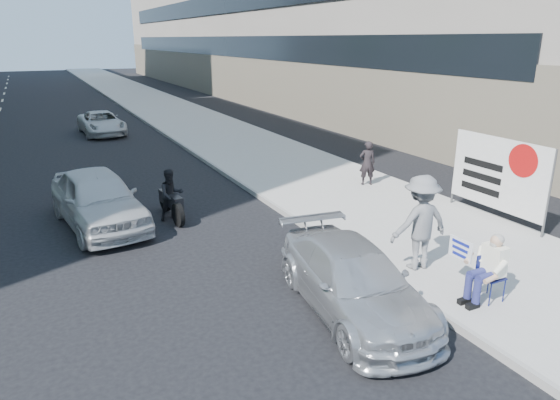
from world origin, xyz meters
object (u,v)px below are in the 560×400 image
pedestrian_woman (367,163)px  white_sedan_near (98,199)px  parked_sedan (353,280)px  white_sedan_far (102,123)px  jogger (420,223)px  motorcycle (171,197)px  seated_protester (487,265)px  protest_banner (498,174)px

pedestrian_woman → white_sedan_near: pedestrian_woman is taller
parked_sedan → white_sedan_far: bearing=102.0°
pedestrian_woman → white_sedan_far: (-6.45, 14.41, -0.30)m
jogger → pedestrian_woman: (2.79, 5.66, -0.28)m
white_sedan_near → motorcycle: 1.91m
jogger → motorcycle: size_ratio=0.98×
seated_protester → protest_banner: 4.88m
pedestrian_woman → white_sedan_near: bearing=18.6°
parked_sedan → jogger: bearing=25.2°
white_sedan_near → parked_sedan: bearing=-69.7°
parked_sedan → motorcycle: motorcycle is taller
parked_sedan → white_sedan_far: 20.78m
jogger → pedestrian_woman: jogger is taller
parked_sedan → white_sedan_near: size_ratio=0.95×
seated_protester → pedestrian_woman: (2.66, 7.32, 0.01)m
parked_sedan → seated_protester: bearing=-16.4°
seated_protester → pedestrian_woman: pedestrian_woman is taller
white_sedan_far → pedestrian_woman: bearing=-68.4°
seated_protester → white_sedan_far: 22.05m
white_sedan_near → motorcycle: (1.86, -0.38, -0.12)m
seated_protester → protest_banner: protest_banner is taller
motorcycle → jogger: bearing=-63.7°
seated_protester → white_sedan_near: bearing=126.9°
white_sedan_near → white_sedan_far: bearing=74.4°
protest_banner → parked_sedan: protest_banner is taller
jogger → white_sedan_near: jogger is taller
white_sedan_far → parked_sedan: bearing=-88.2°
jogger → protest_banner: (3.88, 1.42, 0.24)m
pedestrian_woman → white_sedan_far: size_ratio=0.35×
pedestrian_woman → protest_banner: size_ratio=0.48×
motorcycle → white_sedan_near: bearing=161.2°
white_sedan_far → motorcycle: size_ratio=2.06×
jogger → motorcycle: jogger is taller
jogger → pedestrian_woman: size_ratio=1.38×
seated_protester → protest_banner: size_ratio=0.43×
white_sedan_near → motorcycle: bearing=-19.0°
jogger → pedestrian_woman: bearing=-111.4°
jogger → white_sedan_near: size_ratio=0.45×
protest_banner → white_sedan_far: 20.13m
jogger → pedestrian_woman: 6.32m
parked_sedan → pedestrian_woman: bearing=60.0°
seated_protester → white_sedan_far: seated_protester is taller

